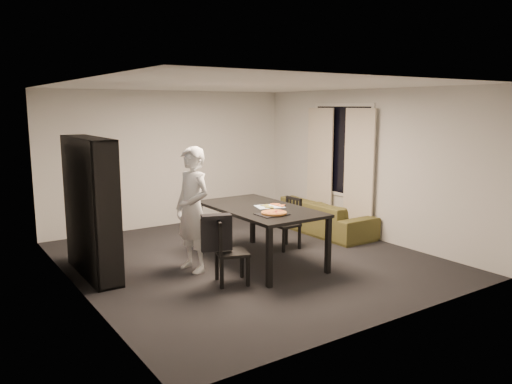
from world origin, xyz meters
TOP-DOWN VIEW (x-y plane):
  - room at (0.00, 0.00)m, footprint 5.01×5.51m
  - window_pane at (2.48, 0.60)m, footprint 0.02×1.40m
  - window_frame at (2.48, 0.60)m, footprint 0.03×1.52m
  - curtain_left at (2.40, 0.08)m, footprint 0.03×0.70m
  - curtain_right at (2.40, 1.12)m, footprint 0.03×0.70m
  - bookshelf at (-2.16, 0.60)m, footprint 0.35×1.50m
  - dining_table at (0.07, -0.23)m, footprint 1.12×2.01m
  - chair_left at (-0.83, -0.75)m, footprint 0.51×0.51m
  - chair_right at (0.90, 0.14)m, footprint 0.40×0.40m
  - draped_jacket at (-0.94, -0.71)m, footprint 0.42×0.28m
  - person at (-0.93, -0.01)m, footprint 0.52×0.70m
  - baking_tray at (-0.09, -0.74)m, footprint 0.40×0.32m
  - pepperoni_pizza at (-0.06, -0.76)m, footprint 0.35×0.35m
  - kitchen_towel at (0.20, -0.29)m, footprint 0.47×0.40m
  - pizza_slices at (0.25, -0.31)m, footprint 0.46×0.43m
  - sofa at (2.05, 0.60)m, footprint 0.81×2.07m

SIDE VIEW (x-z plane):
  - sofa at x=2.05m, z-range 0.00..0.60m
  - chair_right at x=0.90m, z-range 0.06..0.90m
  - chair_left at x=-0.83m, z-range 0.06..0.93m
  - draped_jacket at x=-0.94m, z-range 0.48..0.96m
  - dining_table at x=0.07m, z-range 0.34..1.18m
  - kitchen_towel at x=0.20m, z-range 0.84..0.84m
  - baking_tray at x=-0.09m, z-range 0.84..0.85m
  - pizza_slices at x=0.25m, z-range 0.84..0.86m
  - pepperoni_pizza at x=-0.06m, z-range 0.85..0.88m
  - person at x=-0.93m, z-range 0.00..1.76m
  - bookshelf at x=-2.16m, z-range 0.00..1.90m
  - curtain_left at x=2.40m, z-range 0.02..2.27m
  - curtain_right at x=2.40m, z-range 0.02..2.27m
  - room at x=0.00m, z-range 0.00..2.60m
  - window_pane at x=2.48m, z-range 0.70..2.30m
  - window_frame at x=2.48m, z-range 0.64..2.36m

